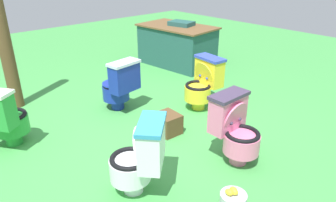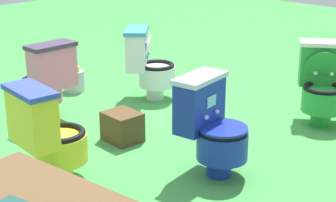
# 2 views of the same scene
# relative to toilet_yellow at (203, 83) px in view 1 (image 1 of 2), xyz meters

# --- Properties ---
(ground) EXTENTS (14.00, 14.00, 0.00)m
(ground) POSITION_rel_toilet_yellow_xyz_m (0.18, -1.17, -0.37)
(ground) COLOR #429947
(toilet_yellow) EXTENTS (0.45, 0.53, 0.73)m
(toilet_yellow) POSITION_rel_toilet_yellow_xyz_m (0.00, 0.00, 0.00)
(toilet_yellow) COLOR yellow
(toilet_yellow) RESTS_ON ground
(toilet_blue) EXTENTS (0.54, 0.47, 0.73)m
(toilet_blue) POSITION_rel_toilet_yellow_xyz_m (-0.71, -0.91, -0.00)
(toilet_blue) COLOR #192D9E
(toilet_blue) RESTS_ON ground
(toilet_pink) EXTENTS (0.49, 0.43, 0.73)m
(toilet_pink) POSITION_rel_toilet_yellow_xyz_m (1.08, -0.72, 0.00)
(toilet_pink) COLOR pink
(toilet_pink) RESTS_ON ground
(toilet_green) EXTENTS (0.61, 0.63, 0.73)m
(toilet_green) POSITION_rel_toilet_yellow_xyz_m (-0.76, -2.39, 0.00)
(toilet_green) COLOR green
(toilet_green) RESTS_ON ground
(toilet_white) EXTENTS (0.63, 0.63, 0.73)m
(toilet_white) POSITION_rel_toilet_yellow_xyz_m (0.83, -1.75, 0.00)
(toilet_white) COLOR white
(toilet_white) RESTS_ON ground
(vendor_table) EXTENTS (1.54, 1.00, 0.85)m
(vendor_table) POSITION_rel_toilet_yellow_xyz_m (-1.68, 1.10, 0.02)
(vendor_table) COLOR #23514C
(vendor_table) RESTS_ON ground
(wooden_post) EXTENTS (0.18, 0.18, 2.07)m
(wooden_post) POSITION_rel_toilet_yellow_xyz_m (-1.83, -1.95, 0.66)
(wooden_post) COLOR brown
(wooden_post) RESTS_ON ground
(small_crate) EXTENTS (0.31, 0.27, 0.25)m
(small_crate) POSITION_rel_toilet_yellow_xyz_m (0.20, -0.85, -0.25)
(small_crate) COLOR brown
(small_crate) RESTS_ON ground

